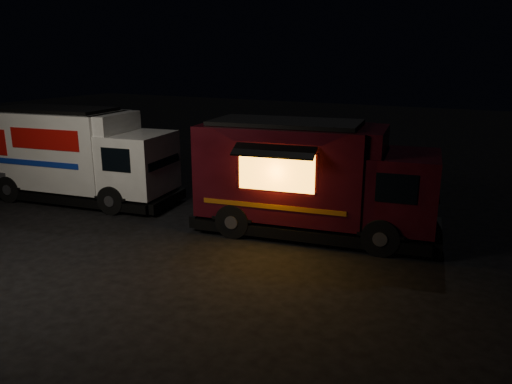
% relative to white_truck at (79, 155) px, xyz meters
% --- Properties ---
extents(ground, '(80.00, 80.00, 0.00)m').
position_rel_white_truck_xyz_m(ground, '(4.68, -1.98, -1.55)').
color(ground, black).
rests_on(ground, ground).
extents(white_truck, '(7.12, 3.32, 3.10)m').
position_rel_white_truck_xyz_m(white_truck, '(0.00, 0.00, 0.00)').
color(white_truck, white).
rests_on(white_truck, ground).
extents(red_truck, '(6.95, 3.46, 3.09)m').
position_rel_white_truck_xyz_m(red_truck, '(8.27, 0.63, -0.00)').
color(red_truck, '#3D0B13').
rests_on(red_truck, ground).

